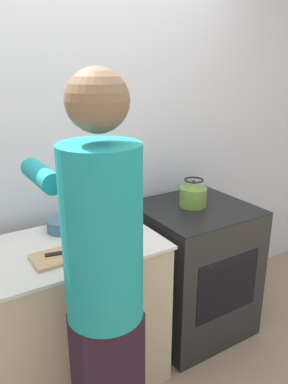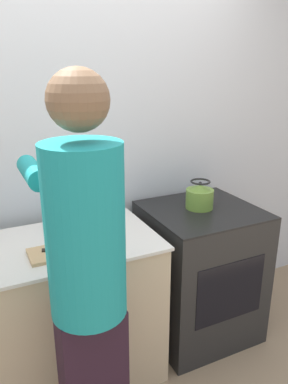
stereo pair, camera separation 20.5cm
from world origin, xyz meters
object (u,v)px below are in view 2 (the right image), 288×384
at_px(oven, 199,271).
at_px(person, 87,277).
at_px(kettle, 200,197).
at_px(cutting_board, 63,251).
at_px(knife, 64,248).

bearing_deg(oven, person, -148.77).
bearing_deg(kettle, cutting_board, -169.80).
bearing_deg(cutting_board, person, -90.63).
relative_size(oven, kettle, 4.98).
distance_m(knife, kettle, 0.95).
bearing_deg(oven, knife, -171.69).
bearing_deg(kettle, person, -147.35).
bearing_deg(cutting_board, oven, 8.51).
relative_size(oven, cutting_board, 2.71).
bearing_deg(person, kettle, 32.65).
bearing_deg(person, oven, 31.23).
height_order(oven, cutting_board, oven).
height_order(oven, person, person).
height_order(knife, kettle, kettle).
height_order(person, kettle, person).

